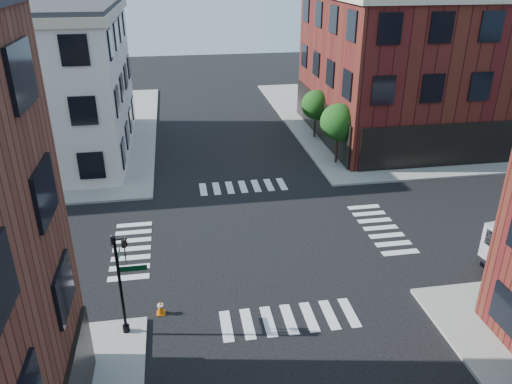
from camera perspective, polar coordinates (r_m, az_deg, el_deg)
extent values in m
plane|color=black|center=(27.75, 0.55, -5.29)|extent=(120.00, 120.00, 0.00)
cube|color=gray|center=(53.09, 19.48, 8.34)|extent=(30.00, 30.00, 0.15)
cube|color=#4A1213|center=(47.36, 22.79, 13.38)|extent=(25.00, 16.00, 12.00)
cylinder|color=black|center=(37.92, 9.16, 4.43)|extent=(0.18, 0.18, 1.47)
cylinder|color=black|center=(37.67, 9.23, 5.47)|extent=(0.12, 0.12, 1.47)
sphere|color=#133A0F|center=(37.15, 9.41, 7.91)|extent=(2.69, 2.69, 2.69)
sphere|color=#133A0F|center=(37.30, 9.76, 7.08)|extent=(1.85, 1.85, 1.85)
cylinder|color=black|center=(43.35, 6.71, 7.10)|extent=(0.18, 0.18, 1.33)
cylinder|color=black|center=(43.15, 6.75, 7.94)|extent=(0.12, 0.12, 1.33)
sphere|color=#133A0F|center=(42.73, 6.86, 9.89)|extent=(2.43, 2.43, 2.43)
sphere|color=#133A0F|center=(42.84, 7.19, 9.22)|extent=(1.67, 1.67, 1.67)
cylinder|color=black|center=(20.62, -15.21, -10.54)|extent=(0.12, 0.12, 4.60)
cylinder|color=black|center=(21.82, -14.61, -14.84)|extent=(0.28, 0.28, 0.30)
cube|color=#053819|center=(20.09, -13.91, -8.48)|extent=(1.10, 0.03, 0.22)
cube|color=#053819|center=(20.48, -15.44, -7.14)|extent=(0.03, 1.10, 0.22)
imported|color=black|center=(19.80, -14.69, -6.54)|extent=(0.22, 0.18, 1.10)
imported|color=black|center=(20.07, -15.93, -6.24)|extent=(0.18, 0.22, 1.10)
cube|color=#B3B3B5|center=(27.18, 27.26, -5.62)|extent=(2.10, 2.41, 1.83)
cube|color=black|center=(26.47, 26.02, -5.38)|extent=(0.32, 1.73, 0.82)
cylinder|color=black|center=(28.21, 25.59, -6.41)|extent=(0.95, 0.44, 0.91)
cube|color=#D56309|center=(22.73, -10.79, -13.45)|extent=(0.38, 0.38, 0.04)
cone|color=#D56309|center=(22.53, -10.86, -12.81)|extent=(0.36, 0.36, 0.68)
cylinder|color=white|center=(22.47, -10.88, -12.61)|extent=(0.26, 0.26, 0.08)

